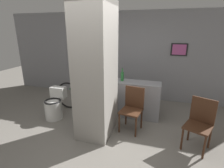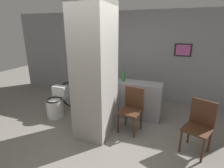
{
  "view_description": "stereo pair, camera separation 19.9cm",
  "coord_description": "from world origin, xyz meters",
  "px_view_note": "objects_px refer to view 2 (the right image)",
  "views": [
    {
      "loc": [
        1.13,
        -2.6,
        2.09
      ],
      "look_at": [
        0.09,
        0.85,
        0.95
      ],
      "focal_mm": 28.0,
      "sensor_mm": 36.0,
      "label": 1
    },
    {
      "loc": [
        1.32,
        -2.54,
        2.09
      ],
      "look_at": [
        0.09,
        0.85,
        0.95
      ],
      "focal_mm": 28.0,
      "sensor_mm": 36.0,
      "label": 2
    }
  ],
  "objects_px": {
    "toilet": "(56,104)",
    "bottle_tall": "(123,76)",
    "chair_near_pillar": "(132,107)",
    "chair_by_doorway": "(199,124)",
    "bicycle": "(89,97)"
  },
  "relations": [
    {
      "from": "toilet",
      "to": "bicycle",
      "type": "distance_m",
      "value": 0.84
    },
    {
      "from": "bottle_tall",
      "to": "bicycle",
      "type": "bearing_deg",
      "value": -174.34
    },
    {
      "from": "bicycle",
      "to": "bottle_tall",
      "type": "distance_m",
      "value": 1.11
    },
    {
      "from": "toilet",
      "to": "bicycle",
      "type": "xyz_separation_m",
      "value": [
        0.6,
        0.58,
        0.07
      ]
    },
    {
      "from": "toilet",
      "to": "chair_near_pillar",
      "type": "relative_size",
      "value": 0.77
    },
    {
      "from": "toilet",
      "to": "bottle_tall",
      "type": "relative_size",
      "value": 2.16
    },
    {
      "from": "toilet",
      "to": "bottle_tall",
      "type": "xyz_separation_m",
      "value": [
        1.52,
        0.67,
        0.69
      ]
    },
    {
      "from": "toilet",
      "to": "chair_by_doorway",
      "type": "distance_m",
      "value": 3.18
    },
    {
      "from": "chair_by_doorway",
      "to": "bottle_tall",
      "type": "bearing_deg",
      "value": 175.34
    },
    {
      "from": "chair_near_pillar",
      "to": "chair_by_doorway",
      "type": "bearing_deg",
      "value": -2.0
    },
    {
      "from": "chair_near_pillar",
      "to": "bicycle",
      "type": "distance_m",
      "value": 1.41
    },
    {
      "from": "toilet",
      "to": "chair_near_pillar",
      "type": "xyz_separation_m",
      "value": [
        1.9,
        0.04,
        0.2
      ]
    },
    {
      "from": "chair_by_doorway",
      "to": "bicycle",
      "type": "xyz_separation_m",
      "value": [
        -2.56,
        0.81,
        -0.13
      ]
    },
    {
      "from": "chair_by_doorway",
      "to": "bicycle",
      "type": "distance_m",
      "value": 2.69
    },
    {
      "from": "toilet",
      "to": "bicycle",
      "type": "relative_size",
      "value": 0.4
    }
  ]
}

